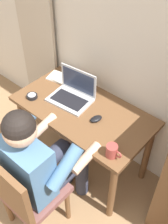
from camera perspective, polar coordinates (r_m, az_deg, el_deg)
name	(u,v)px	position (r m, az deg, el deg)	size (l,w,h in m)	color
wall_back	(151,44)	(2.00, 13.65, 13.58)	(4.80, 0.05, 2.50)	beige
curtain_panel	(35,20)	(2.69, -10.18, 18.24)	(0.48, 0.03, 2.17)	#BCAD99
desk	(83,119)	(2.27, -0.22, -1.40)	(1.14, 0.60, 0.72)	brown
chair	(25,192)	(2.03, -12.09, -15.96)	(0.42, 0.40, 0.88)	brown
person_seated	(42,160)	(1.93, -8.71, -9.87)	(0.53, 0.59, 1.20)	#33384C
laptop	(73,93)	(2.26, -2.34, 3.89)	(0.37, 0.29, 0.24)	#B7BABF
computer_mouse	(96,119)	(2.09, 2.54, -1.42)	(0.06, 0.10, 0.03)	black
desk_clock	(32,96)	(2.33, -10.71, 3.23)	(0.09, 0.09, 0.03)	black
notebook_pad	(60,78)	(2.52, -5.02, 7.10)	(0.21, 0.15, 0.01)	silver
coffee_mug	(112,151)	(1.86, 5.83, -8.03)	(0.12, 0.08, 0.09)	#9E3D38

